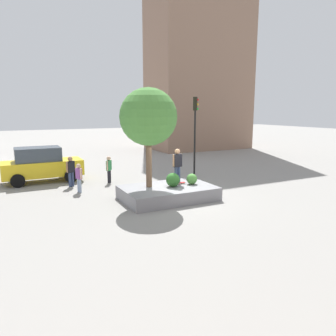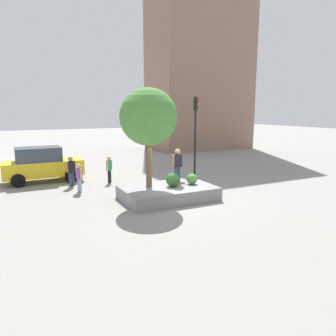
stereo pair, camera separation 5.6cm
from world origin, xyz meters
name	(u,v)px [view 2 (the right image)]	position (x,y,z in m)	size (l,w,h in m)	color
ground_plane	(175,198)	(0.00, 0.00, 0.00)	(120.00, 120.00, 0.00)	gray
planter_ledge	(168,193)	(-0.38, 0.03, 0.31)	(4.31, 2.78, 0.62)	gray
plaza_tree	(148,117)	(-1.18, 0.42, 3.88)	(2.65, 2.65, 4.60)	brown
boxwood_shrub	(173,180)	(-0.17, -0.07, 0.95)	(0.66, 0.66, 0.66)	#2D6628
hedge_clump	(192,179)	(0.90, -0.03, 0.88)	(0.52, 0.52, 0.52)	#4C8C3D
skateboard	(177,183)	(0.26, 0.29, 0.68)	(0.82, 0.29, 0.07)	#A51E1E
skateboarder	(177,163)	(0.26, 0.29, 1.66)	(0.56, 0.27, 1.68)	navy
taxi_cab	(42,164)	(-5.35, 6.74, 1.05)	(4.46, 2.12, 2.07)	gold
traffic_light_corner	(195,123)	(3.79, 4.45, 3.39)	(0.37, 0.37, 5.02)	black
bystander_watching	(109,167)	(-1.87, 4.72, 0.91)	(0.40, 0.44, 1.57)	black
pedestrian_crossing	(71,169)	(-4.03, 4.74, 0.98)	(0.50, 0.40, 1.69)	navy
passerby_with_bag	(79,176)	(-3.89, 3.25, 0.87)	(0.28, 0.49, 1.51)	#8C9EB7
brick_midrise	(200,49)	(12.00, 17.27, 10.60)	(10.44, 6.20, 21.20)	#8C6B56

